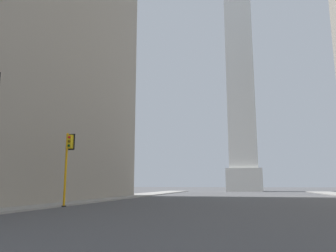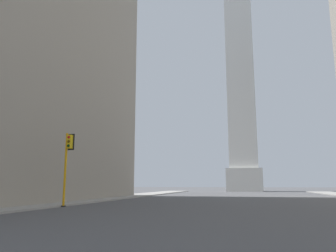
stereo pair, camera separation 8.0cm
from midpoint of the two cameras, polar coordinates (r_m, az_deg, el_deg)
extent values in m
cube|color=gray|center=(34.92, -15.52, -12.50)|extent=(5.00, 100.55, 0.15)
cube|color=silver|center=(84.24, 13.19, -9.14)|extent=(8.55, 8.55, 5.57)
cube|color=silver|center=(91.11, 12.32, 12.55)|extent=(6.84, 6.84, 61.80)
cylinder|color=orange|center=(27.66, -17.38, -7.22)|extent=(0.18, 0.18, 5.85)
cylinder|color=#262626|center=(27.69, -17.70, -13.17)|extent=(0.40, 0.40, 0.10)
cube|color=yellow|center=(27.69, -16.62, -2.63)|extent=(0.36, 0.36, 1.10)
cube|color=black|center=(27.84, -16.42, -2.68)|extent=(0.58, 0.07, 1.32)
sphere|color=red|center=(27.58, -16.80, -1.88)|extent=(0.22, 0.22, 0.22)
sphere|color=#483506|center=(27.54, -16.84, -2.58)|extent=(0.22, 0.22, 0.22)
sphere|color=#073410|center=(27.50, -16.88, -3.29)|extent=(0.22, 0.22, 0.22)
camera|label=1|loc=(0.04, -89.96, -0.01)|focal=35.00mm
camera|label=2|loc=(0.04, 90.04, 0.01)|focal=35.00mm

